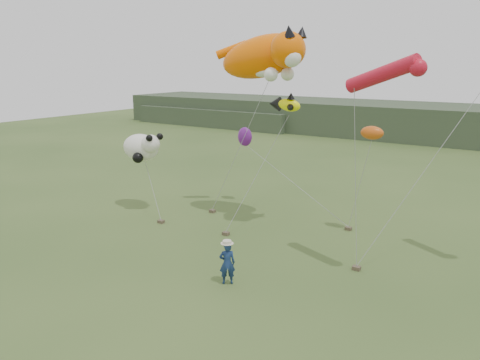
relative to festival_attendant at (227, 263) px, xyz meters
The scene contains 9 objects.
ground 1.11m from the festival_attendant, 165.30° to the left, with size 120.00×120.00×0.00m, color #385123.
headland 45.02m from the festival_attendant, 94.76° to the left, with size 90.00×13.00×4.00m.
festival_attendant is the anchor object (origin of this frame).
sandbag_anchors 6.27m from the festival_attendant, 110.83° to the left, with size 11.82×5.04×0.17m.
cat_kite 11.84m from the festival_attendant, 109.31° to the left, with size 6.51×3.51×3.21m.
fish_kite 10.09m from the festival_attendant, 102.79° to the left, with size 2.10×1.39×1.07m.
tube_kites 11.64m from the festival_attendant, 41.52° to the left, with size 7.82×5.43×1.83m.
panda_kite 12.13m from the festival_attendant, 150.93° to the left, with size 2.93×1.90×1.82m.
misc_kites 10.72m from the festival_attendant, 102.69° to the left, with size 9.67×2.03×2.04m.
Camera 1 is at (10.80, -14.69, 8.82)m, focal length 35.00 mm.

